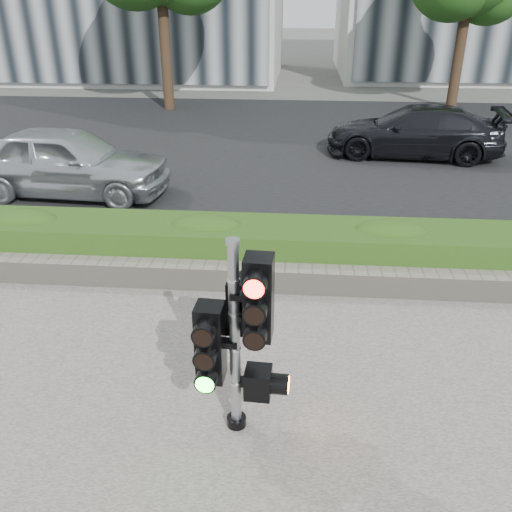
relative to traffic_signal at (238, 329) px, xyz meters
The scene contains 8 objects.
ground 1.40m from the traffic_signal, 65.38° to the left, with size 120.00×120.00×0.00m, color #51514C.
road 10.82m from the traffic_signal, 88.14° to the left, with size 60.00×13.00×0.02m, color black.
curb 4.07m from the traffic_signal, 84.91° to the left, with size 60.00×0.25×0.12m, color gray.
stone_wall 2.84m from the traffic_signal, 82.54° to the left, with size 12.00×0.32×0.34m, color gray.
hedge 3.41m from the traffic_signal, 83.99° to the left, with size 12.00×1.00×0.68m, color #4D8027.
traffic_signal is the anchor object (origin of this frame).
car_silver 7.54m from the traffic_signal, 123.45° to the left, with size 1.63×4.06×1.38m, color #BABEC2.
car_dark 10.33m from the traffic_signal, 71.17° to the left, with size 1.74×4.28×1.24m, color black.
Camera 1 is at (0.13, -4.74, 3.82)m, focal length 38.00 mm.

